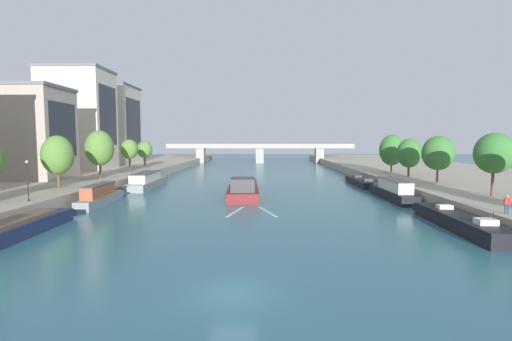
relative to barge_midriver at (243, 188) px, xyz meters
The scene contains 25 objects.
ground_plane 35.67m from the barge_midriver, 87.54° to the right, with size 400.00×400.00×0.00m, color #2D6070.
quay_left 42.44m from the barge_midriver, 152.84° to the left, with size 36.00×170.00×1.84m, color #A89E89.
quay_right 45.19m from the barge_midriver, 25.39° to the left, with size 36.00×170.00×1.84m, color #A89E89.
barge_midriver is the anchor object (origin of this frame).
wake_behind_barge 13.61m from the barge_midriver, 82.86° to the right, with size 5.59×6.03×0.03m.
moored_boat_left_gap_after 31.53m from the barge_midriver, 124.01° to the right, with size 2.76×15.99×3.07m.
moored_boat_left_near 19.92m from the barge_midriver, 152.69° to the right, with size 2.31×11.93×2.66m.
moored_boat_left_upstream 19.05m from the barge_midriver, 155.34° to the left, with size 3.74×16.14×2.62m.
moored_boat_right_far 29.72m from the barge_midriver, 44.76° to the right, with size 2.86×14.59×2.44m.
moored_boat_right_upstream 21.37m from the barge_midriver, 11.77° to the right, with size 2.51×13.46×2.84m.
moored_boat_right_end 23.90m from the barge_midriver, 29.05° to the left, with size 2.89×14.14×2.25m.
tree_left_third 25.65m from the barge_midriver, 163.09° to the right, with size 4.02×4.02×6.93m.
tree_left_midway 25.10m from the barge_midriver, 169.00° to the left, with size 4.55×4.55×7.93m.
tree_left_far 29.75m from the barge_midriver, 144.14° to the left, with size 3.36×3.36×6.48m.
tree_left_second 37.79m from the barge_midriver, 130.68° to the left, with size 3.48×3.48×6.16m.
tree_right_end_of_row 32.25m from the barge_midriver, 24.19° to the right, with size 4.15×4.15×7.13m.
tree_right_distant 29.00m from the barge_midriver, ahead, with size 4.49×4.49×6.94m.
tree_right_midway 29.99m from the barge_midriver, 17.45° to the left, with size 4.07×4.07×6.58m.
tree_right_third 33.53m from the barge_midriver, 31.61° to the left, with size 4.70×4.70×7.41m.
lamppost_left_bank 27.80m from the barge_midriver, 140.27° to the right, with size 0.28×0.28×4.22m.
building_left_middle 38.65m from the barge_midriver, behind, with size 16.05×9.93×15.09m.
building_left_corner 46.19m from the barge_midriver, 147.02° to the left, with size 13.61×10.75×21.74m.
building_left_far_end 58.02m from the barge_midriver, 131.18° to the left, with size 11.18×13.37×20.90m.
bridge_far 75.50m from the barge_midriver, 88.84° to the left, with size 66.59×4.40×6.88m.
person_on_quay 33.33m from the barge_midriver, 44.18° to the right, with size 0.44×0.36×1.62m.
Camera 1 is at (1.63, -18.39, 8.10)m, focal length 25.29 mm.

